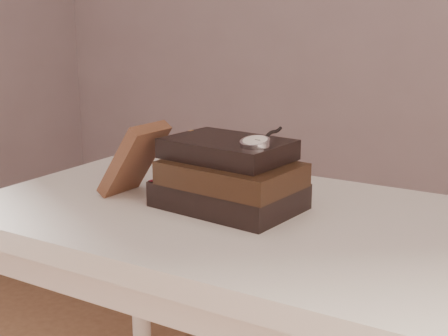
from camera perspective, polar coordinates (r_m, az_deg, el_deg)
The scene contains 5 objects.
table at distance 1.18m, azimuth 1.54°, elevation -8.18°, with size 1.00×0.60×0.75m.
book_stack at distance 1.15m, azimuth 0.48°, elevation -0.81°, with size 0.28×0.21×0.13m.
journal at distance 1.23m, azimuth -8.26°, elevation 0.81°, with size 0.02×0.10×0.17m, color #402418.
pocket_watch at distance 1.09m, azimuth 3.01°, elevation 2.46°, with size 0.06×0.16×0.02m.
eyeglasses at distance 1.27m, azimuth -0.50°, elevation 1.22°, with size 0.12×0.13×0.05m.
Camera 1 is at (0.54, -0.60, 1.11)m, focal length 49.76 mm.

